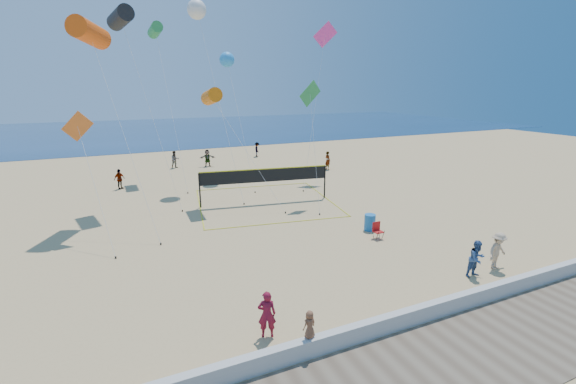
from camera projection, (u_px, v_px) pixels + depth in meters
name	position (u px, v px, depth m)	size (l,w,h in m)	color
ground	(320.00, 293.00, 14.84)	(120.00, 120.00, 0.00)	tan
ocean	(153.00, 130.00, 69.28)	(140.00, 50.00, 0.03)	navy
seawall	(367.00, 330.00, 12.12)	(32.00, 0.30, 0.60)	beige
boardwalk	(410.00, 380.00, 10.44)	(32.00, 3.60, 0.03)	brown
woman	(267.00, 314.00, 12.10)	(0.58, 0.38, 1.59)	maroon
toddler	(310.00, 324.00, 11.19)	(0.42, 0.27, 0.86)	brown
bystander_a	(477.00, 259.00, 15.98)	(0.77, 0.60, 1.59)	#334F7F
bystander_b	(498.00, 251.00, 16.66)	(1.07, 0.62, 1.66)	tan
far_person_0	(119.00, 179.00, 29.67)	(0.92, 0.38, 1.57)	gray
far_person_1	(207.00, 158.00, 38.04)	(1.55, 0.49, 1.67)	gray
far_person_2	(328.00, 160.00, 36.58)	(0.64, 0.42, 1.75)	gray
far_person_3	(175.00, 160.00, 37.30)	(0.80, 0.63, 1.65)	gray
far_person_4	(257.00, 149.00, 43.39)	(1.04, 0.60, 1.60)	gray
camp_chair	(377.00, 229.00, 20.10)	(0.48, 0.59, 0.97)	#B11414
trash_barrel	(370.00, 222.00, 21.24)	(0.60, 0.60, 0.91)	#1A64AB
volleyball_net	(265.00, 179.00, 26.03)	(10.11, 9.98, 2.37)	black
kite_0	(89.00, 33.00, 20.94)	(3.32, 7.52, 11.28)	#E14C0B
kite_1	(120.00, 18.00, 23.69)	(3.14, 5.04, 12.45)	black
kite_2	(212.00, 97.00, 24.41)	(3.89, 5.08, 7.67)	#D3660A
kite_3	(79.00, 132.00, 19.52)	(1.91, 4.52, 6.53)	orange
kite_4	(311.00, 99.00, 24.92)	(1.74, 3.32, 8.11)	#2B8D44
kite_5	(324.00, 41.00, 31.47)	(5.17, 4.71, 12.83)	#F73C9B
kite_6	(197.00, 10.00, 28.31)	(1.83, 8.00, 13.85)	silver
kite_7	(227.00, 60.00, 31.68)	(1.55, 7.06, 10.43)	#288EE7
kite_8	(155.00, 30.00, 31.22)	(1.12, 8.06, 12.70)	#2B8D44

